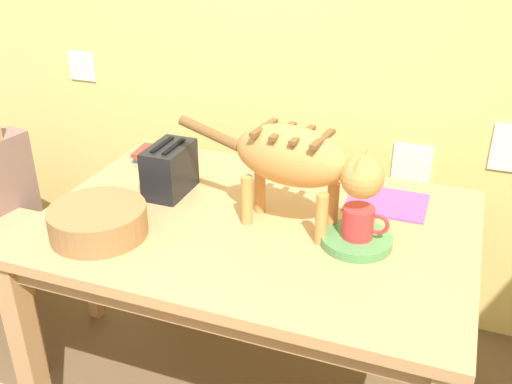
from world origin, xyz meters
TOP-DOWN VIEW (x-y plane):
  - wall_rear at (0.00, 1.97)m, footprint 4.39×0.11m
  - dining_table at (0.10, 1.24)m, footprint 1.35×0.94m
  - cat at (0.24, 1.24)m, footprint 0.67×0.20m
  - saucer_bowl at (0.43, 1.21)m, footprint 0.21×0.21m
  - coffee_mug at (0.43, 1.21)m, footprint 0.14×0.09m
  - magazine at (0.47, 1.50)m, footprint 0.26×0.21m
  - book_stack at (-0.40, 1.55)m, footprint 0.19×0.15m
  - wicker_basket at (-0.31, 1.00)m, footprint 0.29×0.29m
  - toaster at (-0.24, 1.33)m, footprint 0.12×0.20m
  - wooden_chair_near at (-0.95, 1.24)m, footprint 0.42×0.42m

SIDE VIEW (x-z plane):
  - wooden_chair_near at x=-0.95m, z-range -0.01..0.94m
  - dining_table at x=0.10m, z-range 0.29..1.04m
  - magazine at x=0.47m, z-range 0.75..0.75m
  - saucer_bowl at x=0.43m, z-range 0.75..0.78m
  - book_stack at x=-0.40m, z-range 0.75..0.79m
  - wicker_basket at x=-0.31m, z-range 0.75..0.84m
  - coffee_mug at x=0.43m, z-range 0.78..0.87m
  - toaster at x=-0.24m, z-range 0.75..0.92m
  - cat at x=0.24m, z-range 0.81..1.14m
  - wall_rear at x=0.00m, z-range 0.00..2.50m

